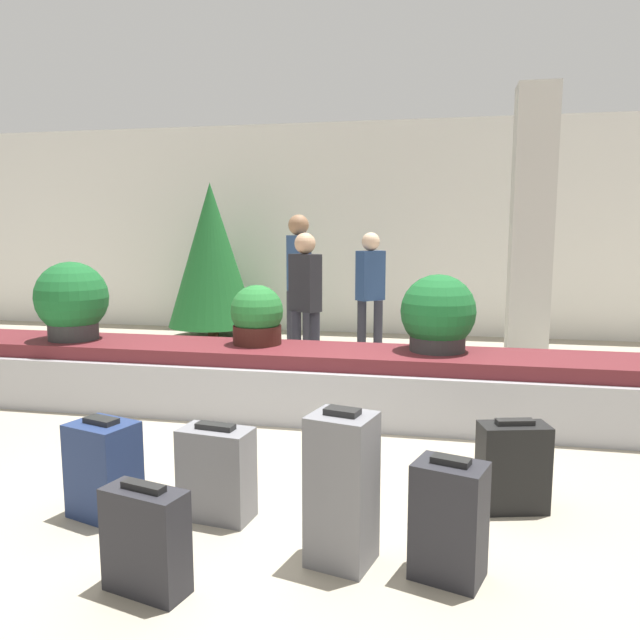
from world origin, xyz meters
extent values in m
plane|color=#9E937F|center=(0.00, 0.00, 0.00)|extent=(18.00, 18.00, 0.00)
cube|color=silver|center=(0.00, 5.92, 1.60)|extent=(18.00, 0.06, 3.20)
cube|color=#9E9EA3|center=(0.00, 1.55, 0.23)|extent=(7.54, 0.91, 0.46)
cube|color=#5B1E23|center=(0.00, 1.55, 0.52)|extent=(7.23, 0.75, 0.12)
cube|color=beige|center=(1.99, 3.93, 1.60)|extent=(0.45, 0.45, 3.20)
cube|color=navy|center=(-0.79, -0.62, 0.27)|extent=(0.41, 0.36, 0.54)
cube|color=black|center=(-0.79, -0.62, 0.55)|extent=(0.21, 0.15, 0.03)
cube|color=slate|center=(-0.16, -0.52, 0.26)|extent=(0.42, 0.27, 0.52)
cube|color=black|center=(-0.16, -0.52, 0.53)|extent=(0.23, 0.10, 0.03)
cube|color=slate|center=(0.61, -0.85, 0.37)|extent=(0.35, 0.33, 0.74)
cube|color=black|center=(0.61, -0.85, 0.76)|extent=(0.18, 0.13, 0.03)
cube|color=black|center=(1.47, -0.08, 0.25)|extent=(0.42, 0.29, 0.51)
cube|color=black|center=(1.47, -0.08, 0.52)|extent=(0.22, 0.12, 0.03)
cube|color=#232328|center=(-0.20, -1.27, 0.24)|extent=(0.41, 0.26, 0.48)
cube|color=black|center=(-0.20, -1.27, 0.49)|extent=(0.22, 0.11, 0.03)
cube|color=#232328|center=(1.11, -0.88, 0.28)|extent=(0.37, 0.32, 0.55)
cube|color=black|center=(1.11, -0.88, 0.57)|extent=(0.19, 0.13, 0.03)
cylinder|color=#381914|center=(-0.60, 1.65, 0.66)|extent=(0.44, 0.44, 0.17)
sphere|color=#236B2D|center=(-0.60, 1.65, 0.88)|extent=(0.47, 0.47, 0.47)
cylinder|color=#2D2D2D|center=(1.00, 1.66, 0.66)|extent=(0.47, 0.47, 0.16)
sphere|color=#195B28|center=(1.00, 1.66, 0.91)|extent=(0.63, 0.63, 0.63)
cylinder|color=#2D2D2D|center=(-2.36, 1.53, 0.68)|extent=(0.45, 0.45, 0.21)
sphere|color=#195B28|center=(-2.36, 1.53, 0.97)|extent=(0.67, 0.67, 0.67)
cylinder|color=#282833|center=(-0.81, 3.72, 0.43)|extent=(0.11, 0.11, 0.85)
cylinder|color=#282833|center=(-0.61, 3.72, 0.43)|extent=(0.11, 0.11, 0.85)
cube|color=navy|center=(-0.71, 3.72, 1.19)|extent=(0.34, 0.36, 0.68)
sphere|color=#936B4C|center=(-0.71, 3.72, 1.65)|extent=(0.25, 0.25, 0.25)
cylinder|color=#282833|center=(0.05, 3.83, 0.38)|extent=(0.11, 0.11, 0.75)
cylinder|color=#282833|center=(0.25, 3.83, 0.38)|extent=(0.11, 0.11, 0.75)
cube|color=navy|center=(0.15, 3.83, 1.05)|extent=(0.35, 0.35, 0.59)
sphere|color=beige|center=(0.15, 3.83, 1.45)|extent=(0.22, 0.22, 0.22)
cylinder|color=#282833|center=(-0.49, 2.65, 0.38)|extent=(0.11, 0.11, 0.75)
cylinder|color=#282833|center=(-0.29, 2.65, 0.38)|extent=(0.11, 0.11, 0.75)
cube|color=#232328|center=(-0.39, 2.65, 1.05)|extent=(0.37, 0.33, 0.60)
sphere|color=tan|center=(-0.39, 2.65, 1.46)|extent=(0.22, 0.22, 0.22)
cylinder|color=#4C331E|center=(-2.35, 5.01, 0.09)|extent=(0.16, 0.16, 0.18)
cone|color=#195623|center=(-2.35, 5.01, 1.22)|extent=(1.30, 1.30, 2.09)
camera|label=1|loc=(1.08, -3.64, 1.61)|focal=35.00mm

